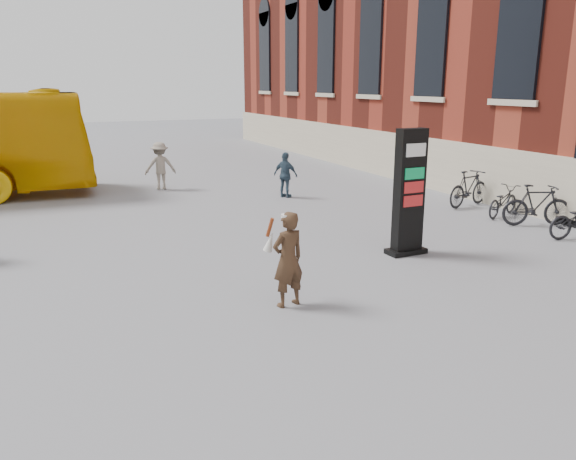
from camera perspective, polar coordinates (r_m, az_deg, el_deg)
name	(u,v)px	position (r m, az deg, el deg)	size (l,w,h in m)	color
ground	(261,296)	(10.14, -2.79, -6.75)	(100.00, 100.00, 0.00)	#9E9EA3
info_pylon	(409,193)	(12.55, 12.20, 3.73)	(0.90, 0.48, 2.78)	black
woman	(288,258)	(9.46, -0.04, -2.88)	(0.71, 0.67, 1.66)	#432D1C
pedestrian_b	(160,166)	(20.65, -12.85, 6.37)	(1.09, 0.63, 1.69)	gray
pedestrian_c	(286,175)	(18.67, -0.24, 5.61)	(0.88, 0.37, 1.51)	#354B5D
bike_5	(537,205)	(16.35, 23.96, 2.33)	(0.53, 1.86, 1.12)	black
bike_6	(503,201)	(17.20, 20.97, 2.75)	(0.57, 1.65, 0.87)	black
bike_7	(469,188)	(18.20, 17.90, 4.05)	(0.53, 1.88, 1.13)	black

